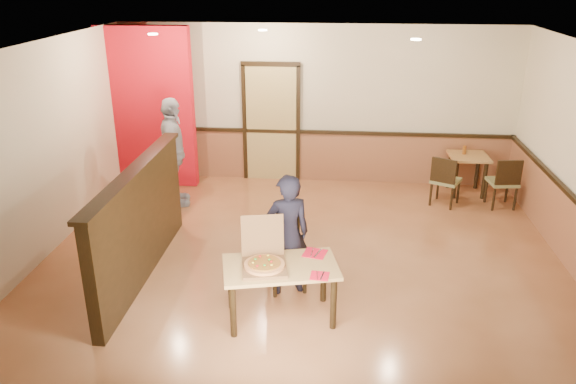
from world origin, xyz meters
name	(u,v)px	position (x,y,z in m)	size (l,w,h in m)	color
floor	(301,273)	(0.00, 0.00, 0.00)	(7.00, 7.00, 0.00)	#B16F44
ceiling	(304,52)	(0.00, 0.00, 2.80)	(7.00, 7.00, 0.00)	black
wall_back	(316,105)	(0.00, 3.50, 1.40)	(7.00, 7.00, 0.00)	beige
wall_left	(24,162)	(-3.50, 0.00, 1.40)	(7.00, 7.00, 0.00)	beige
wainscot_back	(315,156)	(0.00, 3.47, 0.45)	(7.00, 0.04, 0.90)	#925A3A
chair_rail_back	(316,132)	(0.00, 3.45, 0.92)	(7.00, 0.06, 0.06)	black
back_door	(271,124)	(-0.80, 3.46, 1.05)	(0.90, 0.06, 2.10)	tan
booth_partition	(140,222)	(-2.00, -0.20, 0.74)	(0.20, 3.10, 1.44)	black
red_accent_panel	(148,108)	(-2.90, 3.00, 1.40)	(1.60, 0.20, 2.78)	red
spot_a	(153,34)	(-2.30, 1.80, 2.78)	(0.14, 0.14, 0.02)	beige
spot_b	(263,30)	(-0.80, 2.50, 2.78)	(0.14, 0.14, 0.02)	beige
spot_c	(416,39)	(1.40, 1.50, 2.78)	(0.14, 0.14, 0.02)	beige
main_table	(281,274)	(-0.16, -1.00, 0.56)	(1.37, 0.97, 0.66)	tan
diner_chair	(285,249)	(-0.18, -0.28, 0.50)	(0.57, 0.57, 0.91)	olive
side_chair_left	(445,179)	(2.17, 2.44, 0.46)	(0.57, 0.57, 0.85)	olive
side_chair_right	(504,181)	(3.11, 2.44, 0.47)	(0.48, 0.48, 0.86)	olive
side_table	(468,165)	(2.65, 3.05, 0.52)	(0.66, 0.66, 0.69)	tan
diner	(287,235)	(-0.14, -0.42, 0.75)	(0.55, 0.36, 1.51)	black
passerby	(173,153)	(-2.23, 2.10, 0.89)	(1.05, 0.44, 1.79)	#9999A1
pizza_box	(264,261)	(-0.34, -1.04, 0.73)	(0.57, 0.63, 0.50)	brown
pizza	(264,265)	(-0.33, -1.09, 0.71)	(0.44, 0.44, 0.03)	#DE9351
napkin_near	(320,276)	(0.27, -1.19, 0.67)	(0.21, 0.21, 0.01)	red
napkin_far	(315,253)	(0.20, -0.69, 0.67)	(0.29, 0.29, 0.01)	red
condiment	(464,150)	(2.57, 3.11, 0.77)	(0.06, 0.06, 0.15)	brown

